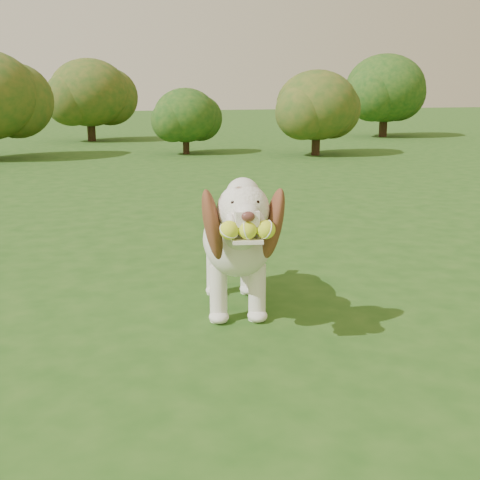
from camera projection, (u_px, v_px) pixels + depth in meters
name	position (u px, v px, depth m)	size (l,w,h in m)	color
ground	(315.00, 323.00, 3.05)	(80.00, 80.00, 0.00)	#204B15
dog	(236.00, 237.00, 3.11)	(0.64, 1.17, 0.77)	white
shrub_d	(317.00, 105.00, 11.22)	(1.52, 1.52, 1.58)	#382314
shrub_h	(385.00, 88.00, 16.07)	(2.11, 2.11, 2.18)	#382314
shrub_c	(186.00, 115.00, 11.51)	(1.21, 1.21, 1.25)	#382314
shrub_i	(89.00, 93.00, 14.61)	(1.91, 1.91, 1.98)	#382314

